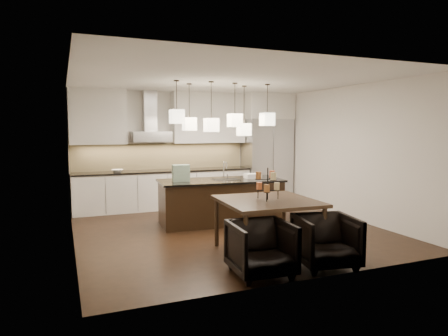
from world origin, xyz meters
name	(u,v)px	position (x,y,z in m)	size (l,w,h in m)	color
floor	(228,229)	(0.00, 0.00, -0.01)	(5.50, 5.50, 0.02)	black
ceiling	(228,79)	(0.00, 0.00, 2.81)	(5.50, 5.50, 0.02)	white
wall_back	(186,149)	(0.00, 2.76, 1.40)	(5.50, 0.02, 2.80)	silver
wall_front	(314,170)	(0.00, -2.76, 1.40)	(5.50, 0.02, 2.80)	silver
wall_left	(70,160)	(-2.76, 0.00, 1.40)	(0.02, 5.50, 2.80)	silver
wall_right	(347,152)	(2.76, 0.00, 1.40)	(0.02, 5.50, 2.80)	silver
refrigerator	(267,160)	(2.10, 2.38, 1.07)	(1.20, 0.72, 2.15)	#B7B7BA
fridge_panel	(267,107)	(2.10, 2.38, 2.47)	(1.26, 0.72, 0.65)	silver
lower_cabinets	(165,190)	(-0.62, 2.43, 0.44)	(4.21, 0.62, 0.88)	silver
countertop	(165,171)	(-0.62, 2.43, 0.90)	(4.21, 0.66, 0.04)	black
backsplash	(161,156)	(-0.62, 2.73, 1.24)	(4.21, 0.02, 0.63)	#C6B680
upper_cab_left	(98,117)	(-2.10, 2.57, 2.17)	(1.25, 0.35, 1.25)	silver
upper_cab_right	(209,118)	(0.55, 2.57, 2.17)	(1.86, 0.35, 1.25)	silver
hood_canopy	(151,137)	(-0.93, 2.48, 1.72)	(0.90, 0.52, 0.24)	#B7B7BA
hood_chimney	(150,111)	(-0.93, 2.59, 2.32)	(0.30, 0.28, 0.96)	#B7B7BA
fruit_bowl	(117,171)	(-1.73, 2.38, 0.95)	(0.26, 0.26, 0.06)	silver
island_body	(221,202)	(0.07, 0.54, 0.42)	(2.39, 0.96, 0.84)	black
island_top	(221,181)	(0.07, 0.54, 0.86)	(2.47, 1.03, 0.04)	black
faucet	(224,170)	(0.17, 0.63, 1.06)	(0.10, 0.23, 0.36)	silver
tote_bag	(181,173)	(-0.75, 0.57, 1.04)	(0.33, 0.17, 0.33)	#1E572A
food_container	(253,176)	(0.77, 0.50, 0.93)	(0.33, 0.23, 0.10)	silver
dining_table	(267,226)	(-0.01, -1.58, 0.41)	(1.38, 1.38, 0.83)	black
candelabra	(268,184)	(-0.01, -1.58, 1.07)	(0.40, 0.40, 0.49)	black
candle_a	(277,186)	(0.14, -1.59, 1.03)	(0.08, 0.08, 0.11)	beige
candle_b	(259,186)	(-0.08, -1.45, 1.03)	(0.08, 0.08, 0.11)	#DE6E3D
candle_c	(267,188)	(-0.10, -1.71, 1.03)	(0.08, 0.08, 0.11)	#A0612F
candle_d	(272,174)	(0.11, -1.49, 1.20)	(0.08, 0.08, 0.11)	#DE6E3D
candle_e	(258,175)	(-0.15, -1.55, 1.20)	(0.08, 0.08, 0.11)	#A0612F
candle_f	(273,176)	(0.00, -1.73, 1.20)	(0.08, 0.08, 0.11)	beige
armchair_left	(261,248)	(-0.53, -2.39, 0.36)	(0.76, 0.78, 0.71)	black
armchair_right	(326,241)	(0.45, -2.43, 0.36)	(0.77, 0.79, 0.72)	black
pendant_a	(177,117)	(-0.86, 0.43, 2.13)	(0.24, 0.24, 0.26)	beige
pendant_b	(189,124)	(-0.49, 0.85, 2.00)	(0.24, 0.24, 0.26)	beige
pendant_c	(235,120)	(0.32, 0.42, 2.07)	(0.24, 0.24, 0.26)	beige
pendant_d	(244,130)	(0.71, 0.82, 1.89)	(0.24, 0.24, 0.26)	beige
pendant_e	(267,119)	(1.01, 0.36, 2.09)	(0.24, 0.24, 0.26)	beige
pendant_f	(211,125)	(-0.20, 0.36, 1.97)	(0.24, 0.24, 0.26)	beige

